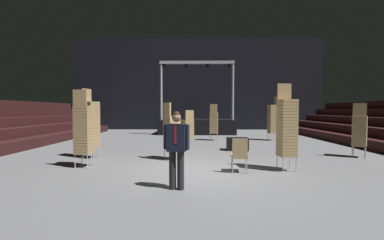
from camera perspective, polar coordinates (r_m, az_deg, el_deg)
ground_plane at (r=7.15m, az=1.49°, el=-11.96°), size 22.00×30.00×0.10m
arena_end_wall at (r=22.05m, az=1.10°, el=8.24°), size 22.00×0.30×8.00m
stage_riser at (r=18.17m, az=1.13°, el=-1.20°), size 5.41×2.87×5.07m
man_with_tie at (r=5.33m, az=-3.61°, el=-5.90°), size 0.57×0.30×1.69m
chair_stack_front_left at (r=8.56m, az=-4.70°, el=-2.59°), size 0.62×0.62×1.96m
chair_stack_front_right at (r=10.96m, az=-1.06°, el=-2.17°), size 0.61×0.61×1.71m
chair_stack_mid_left at (r=9.50m, az=-22.31°, el=-0.74°), size 0.58×0.58×2.48m
chair_stack_mid_right at (r=14.67m, az=18.14°, el=0.32°), size 0.50×0.50×2.48m
chair_stack_mid_centre at (r=8.07m, az=-23.69°, el=-1.87°), size 0.47×0.47×2.31m
chair_stack_rear_left at (r=7.46m, az=21.04°, el=-1.50°), size 0.49×0.49×2.48m
chair_stack_rear_right at (r=10.80m, az=34.20°, el=-1.96°), size 0.62×0.62×1.96m
chair_stack_rear_centre at (r=14.01m, az=5.08°, el=-0.53°), size 0.50×0.50×2.05m
equipment_road_case at (r=10.78m, az=10.40°, el=-5.46°), size 0.93×0.65×0.53m
loose_chair_near_man at (r=6.93m, az=10.90°, el=-7.52°), size 0.48×0.48×0.95m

